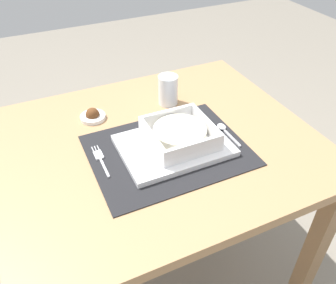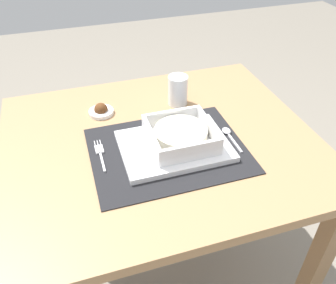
% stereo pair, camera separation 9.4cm
% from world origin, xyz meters
% --- Properties ---
extents(ground_plane, '(6.00, 6.00, 0.00)m').
position_xyz_m(ground_plane, '(0.00, 0.00, 0.00)').
color(ground_plane, gray).
extents(dining_table, '(0.88, 0.74, 0.72)m').
position_xyz_m(dining_table, '(0.00, 0.00, 0.61)').
color(dining_table, '#A37A51').
rests_on(dining_table, ground).
extents(placemat, '(0.42, 0.33, 0.00)m').
position_xyz_m(placemat, '(0.01, -0.06, 0.72)').
color(placemat, black).
rests_on(placemat, dining_table).
extents(serving_plate, '(0.29, 0.21, 0.02)m').
position_xyz_m(serving_plate, '(0.02, -0.05, 0.73)').
color(serving_plate, white).
rests_on(serving_plate, placemat).
extents(porridge_bowl, '(0.17, 0.17, 0.05)m').
position_xyz_m(porridge_bowl, '(0.04, -0.05, 0.76)').
color(porridge_bowl, white).
rests_on(porridge_bowl, serving_plate).
extents(fork, '(0.02, 0.13, 0.00)m').
position_xyz_m(fork, '(-0.17, -0.02, 0.73)').
color(fork, silver).
rests_on(fork, placemat).
extents(spoon, '(0.02, 0.11, 0.01)m').
position_xyz_m(spoon, '(0.19, -0.04, 0.73)').
color(spoon, silver).
rests_on(spoon, placemat).
extents(butter_knife, '(0.01, 0.13, 0.01)m').
position_xyz_m(butter_knife, '(0.16, -0.08, 0.73)').
color(butter_knife, black).
rests_on(butter_knife, placemat).
extents(bread_knife, '(0.01, 0.13, 0.01)m').
position_xyz_m(bread_knife, '(0.14, -0.08, 0.73)').
color(bread_knife, '#59331E').
rests_on(bread_knife, placemat).
extents(drinking_glass, '(0.06, 0.06, 0.10)m').
position_xyz_m(drinking_glass, '(0.11, 0.17, 0.76)').
color(drinking_glass, white).
rests_on(drinking_glass, dining_table).
extents(condiment_saucer, '(0.08, 0.08, 0.04)m').
position_xyz_m(condiment_saucer, '(-0.14, 0.18, 0.73)').
color(condiment_saucer, white).
rests_on(condiment_saucer, dining_table).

